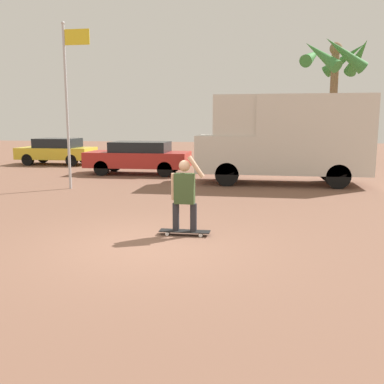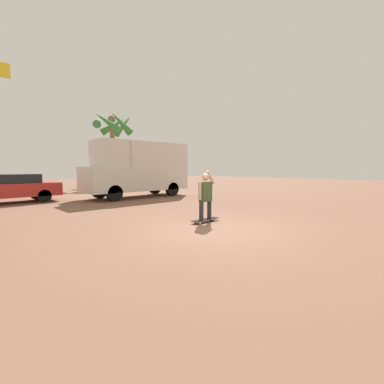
{
  "view_description": "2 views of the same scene",
  "coord_description": "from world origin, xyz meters",
  "px_view_note": "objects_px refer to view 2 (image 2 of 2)",
  "views": [
    {
      "loc": [
        2.06,
        -7.71,
        2.37
      ],
      "look_at": [
        0.67,
        1.02,
        0.9
      ],
      "focal_mm": 40.0,
      "sensor_mm": 36.0,
      "label": 1
    },
    {
      "loc": [
        -5.39,
        -4.79,
        1.72
      ],
      "look_at": [
        0.73,
        1.7,
        0.91
      ],
      "focal_mm": 24.0,
      "sensor_mm": 36.0,
      "label": 2
    }
  ],
  "objects_px": {
    "skateboard": "(205,220)",
    "palm_tree_near_van": "(112,128)",
    "parked_car_red": "(8,188)",
    "camper_van": "(139,168)",
    "person_skateboarder": "(205,193)"
  },
  "relations": [
    {
      "from": "skateboard",
      "to": "palm_tree_near_van",
      "type": "xyz_separation_m",
      "value": [
        5.66,
        17.73,
        5.56
      ]
    },
    {
      "from": "skateboard",
      "to": "parked_car_red",
      "type": "distance_m",
      "value": 10.67
    },
    {
      "from": "camper_van",
      "to": "parked_car_red",
      "type": "xyz_separation_m",
      "value": [
        -6.32,
        2.01,
        -1.01
      ]
    },
    {
      "from": "skateboard",
      "to": "palm_tree_near_van",
      "type": "distance_m",
      "value": 19.43
    },
    {
      "from": "parked_car_red",
      "to": "camper_van",
      "type": "bearing_deg",
      "value": -17.66
    },
    {
      "from": "skateboard",
      "to": "parked_car_red",
      "type": "height_order",
      "value": "parked_car_red"
    },
    {
      "from": "skateboard",
      "to": "camper_van",
      "type": "height_order",
      "value": "camper_van"
    },
    {
      "from": "person_skateboarder",
      "to": "camper_van",
      "type": "distance_m",
      "value": 8.34
    },
    {
      "from": "camper_van",
      "to": "palm_tree_near_van",
      "type": "distance_m",
      "value": 11.02
    },
    {
      "from": "palm_tree_near_van",
      "to": "camper_van",
      "type": "bearing_deg",
      "value": -108.0
    },
    {
      "from": "parked_car_red",
      "to": "palm_tree_near_van",
      "type": "relative_size",
      "value": 0.65
    },
    {
      "from": "palm_tree_near_van",
      "to": "parked_car_red",
      "type": "bearing_deg",
      "value": -140.63
    },
    {
      "from": "person_skateboarder",
      "to": "camper_van",
      "type": "xyz_separation_m",
      "value": [
        2.47,
        7.92,
        0.85
      ]
    },
    {
      "from": "skateboard",
      "to": "person_skateboarder",
      "type": "relative_size",
      "value": 0.67
    },
    {
      "from": "palm_tree_near_van",
      "to": "person_skateboarder",
      "type": "bearing_deg",
      "value": -107.7
    }
  ]
}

